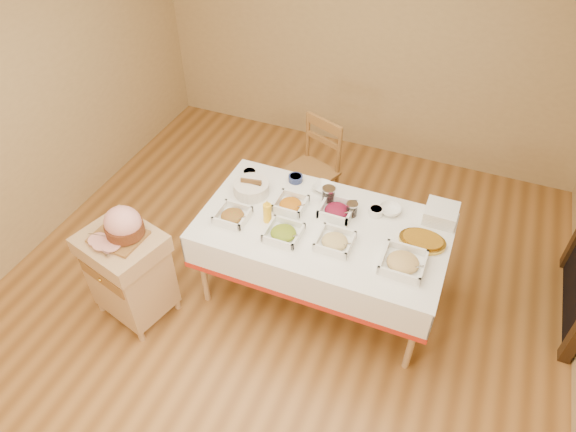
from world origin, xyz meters
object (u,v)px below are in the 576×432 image
at_px(dining_chair, 312,170).
at_px(mustard_bottle, 267,212).
at_px(plate_stack, 441,214).
at_px(brass_platter, 422,241).
at_px(bread_basket, 251,188).
at_px(dining_table, 322,240).
at_px(butcher_cart, 129,271).
at_px(ham_on_board, 123,226).
at_px(preserve_jar_right, 352,210).
at_px(preserve_jar_left, 328,196).

relative_size(dining_chair, mustard_bottle, 4.94).
distance_m(plate_stack, brass_platter, 0.30).
bearing_deg(bread_basket, dining_chair, 74.42).
bearing_deg(brass_platter, dining_table, -172.44).
xyz_separation_m(butcher_cart, bread_basket, (0.63, 0.85, 0.36)).
relative_size(mustard_bottle, brass_platter, 0.59).
distance_m(dining_table, ham_on_board, 1.45).
bearing_deg(preserve_jar_right, plate_stack, 18.06).
bearing_deg(dining_table, plate_stack, 26.45).
bearing_deg(preserve_jar_left, plate_stack, 8.45).
distance_m(butcher_cart, dining_chair, 1.84).
relative_size(dining_chair, bread_basket, 3.47).
xyz_separation_m(butcher_cart, plate_stack, (2.05, 1.10, 0.36)).
relative_size(butcher_cart, plate_stack, 3.43).
height_order(mustard_bottle, brass_platter, mustard_bottle).
bearing_deg(plate_stack, dining_table, -153.55).
distance_m(dining_table, mustard_bottle, 0.48).
bearing_deg(mustard_bottle, bread_basket, 135.14).
bearing_deg(preserve_jar_left, dining_table, -78.28).
relative_size(mustard_bottle, bread_basket, 0.70).
bearing_deg(bread_basket, mustard_bottle, -44.86).
height_order(dining_chair, preserve_jar_left, dining_chair).
bearing_deg(plate_stack, bread_basket, -169.75).
relative_size(dining_table, plate_stack, 7.79).
relative_size(dining_table, preserve_jar_right, 16.31).
xyz_separation_m(preserve_jar_left, brass_platter, (0.76, -0.17, -0.04)).
xyz_separation_m(dining_chair, preserve_jar_right, (0.58, -0.74, 0.31)).
relative_size(bread_basket, plate_stack, 1.19).
distance_m(butcher_cart, plate_stack, 2.36).
bearing_deg(mustard_bottle, brass_platter, 10.65).
xyz_separation_m(dining_table, bread_basket, (-0.64, 0.13, 0.21)).
bearing_deg(butcher_cart, plate_stack, 28.28).
height_order(dining_table, brass_platter, brass_platter).
height_order(butcher_cart, dining_chair, dining_chair).
height_order(ham_on_board, preserve_jar_right, ham_on_board).
relative_size(dining_chair, preserve_jar_right, 8.63).
xyz_separation_m(mustard_bottle, plate_stack, (1.18, 0.50, -0.03)).
bearing_deg(mustard_bottle, butcher_cart, -145.48).
bearing_deg(ham_on_board, plate_stack, 28.07).
height_order(butcher_cart, brass_platter, same).
height_order(preserve_jar_left, mustard_bottle, mustard_bottle).
bearing_deg(mustard_bottle, dining_table, 15.99).
height_order(dining_chair, preserve_jar_right, dining_chair).
xyz_separation_m(preserve_jar_left, plate_stack, (0.83, 0.12, -0.00)).
height_order(dining_table, ham_on_board, ham_on_board).
height_order(preserve_jar_left, bread_basket, preserve_jar_left).
bearing_deg(plate_stack, preserve_jar_right, -161.94).
bearing_deg(dining_chair, ham_on_board, -116.83).
xyz_separation_m(plate_stack, brass_platter, (-0.07, -0.29, -0.04)).
distance_m(dining_chair, brass_platter, 1.43).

